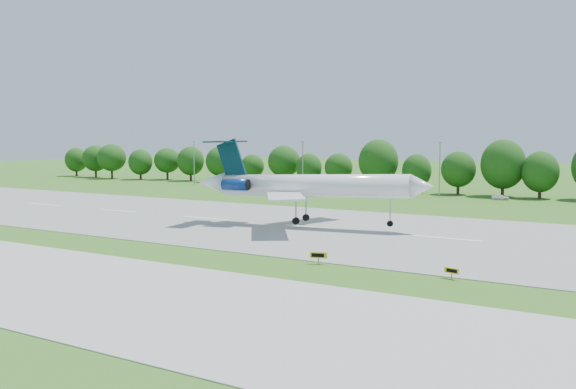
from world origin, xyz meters
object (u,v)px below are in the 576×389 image
object	(u,v)px
airliner	(302,185)
service_vehicle_b	(500,197)
taxi_sign_left	(319,255)
service_vehicle_a	(307,187)

from	to	relation	value
airliner	service_vehicle_b	world-z (taller)	airliner
airliner	taxi_sign_left	world-z (taller)	airliner
airliner	taxi_sign_left	size ratio (longest dim) A/B	20.47
service_vehicle_a	service_vehicle_b	distance (m)	48.24
taxi_sign_left	service_vehicle_b	distance (m)	80.45
taxi_sign_left	service_vehicle_a	world-z (taller)	taxi_sign_left
airliner	service_vehicle_b	size ratio (longest dim) A/B	10.04
taxi_sign_left	service_vehicle_a	bearing A→B (deg)	102.11
service_vehicle_a	service_vehicle_b	bearing A→B (deg)	-80.10
taxi_sign_left	service_vehicle_a	xyz separation A→B (m)	(-48.89, 82.67, -0.32)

